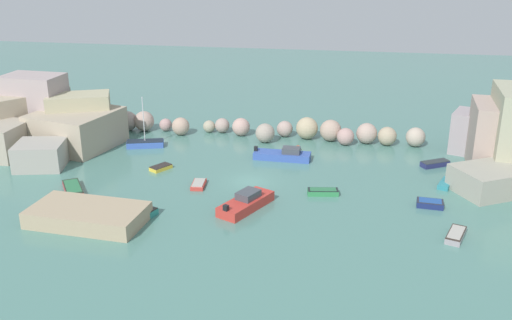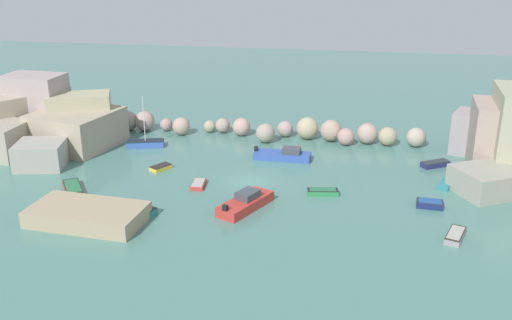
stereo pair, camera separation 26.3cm
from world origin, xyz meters
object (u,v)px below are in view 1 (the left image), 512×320
Objects in this scene: moored_boat_2 at (199,184)px; moored_boat_4 at (430,203)px; moored_boat_0 at (246,203)px; moored_boat_9 at (435,164)px; moored_boat_10 at (446,184)px; moored_boat_11 at (135,208)px; channel_buoy at (298,148)px; moored_boat_7 at (161,168)px; moored_boat_5 at (456,235)px; moored_boat_6 at (145,143)px; moored_boat_3 at (283,155)px; stone_dock at (88,215)px; moored_boat_1 at (323,192)px; moored_boat_8 at (73,188)px.

moored_boat_4 is at bearing 82.15° from moored_boat_2.
moored_boat_0 reaches higher than moored_boat_9.
moored_boat_11 is at bearing -48.21° from moored_boat_10.
moored_boat_9 is (15.14, -2.55, -0.01)m from channel_buoy.
moored_boat_7 is 29.35m from moored_boat_10.
channel_buoy is 0.19× the size of moored_boat_5.
moored_boat_0 is at bearing -60.96° from moored_boat_6.
moored_boat_2 is at bearing 78.68° from moored_boat_0.
moored_boat_6 reaches higher than moored_boat_7.
moored_boat_3 reaches higher than moored_boat_5.
channel_buoy is 15.35m from moored_boat_9.
moored_boat_1 is (19.52, 9.43, -0.42)m from stone_dock.
moored_boat_2 is 0.88× the size of moored_boat_10.
moored_boat_2 is 0.80× the size of moored_boat_5.
moored_boat_7 is (2.06, 13.15, -0.50)m from stone_dock.
moored_boat_6 is 2.03× the size of moored_boat_10.
moored_boat_8 is (-2.35, -13.80, -0.13)m from moored_boat_6.
channel_buoy reaches higher than moored_boat_11.
moored_boat_11 is (-27.57, 0.34, 0.02)m from moored_boat_5.
moored_boat_9 is (28.92, 5.99, 0.08)m from moored_boat_7.
channel_buoy is (15.84, 21.69, -0.41)m from stone_dock.
moored_boat_8 is at bearing -142.68° from channel_buoy.
moored_boat_3 is (1.69, 13.38, -0.07)m from moored_boat_0.
moored_boat_1 is 17.85m from moored_boat_7.
moored_boat_4 is at bearing -0.73° from moored_boat_10.
moored_boat_8 is (-6.56, -6.97, 0.06)m from moored_boat_7.
moored_boat_0 is 18.11m from moored_boat_5.
stone_dock is at bearing 137.69° from moored_boat_0.
channel_buoy is 0.24× the size of moored_boat_2.
moored_boat_9 reaches higher than moored_boat_8.
moored_boat_0 reaches higher than moored_boat_7.
moored_boat_0 is at bearing 21.86° from stone_dock.
moored_boat_8 is (-11.74, -3.21, 0.07)m from moored_boat_2.
moored_boat_1 reaches higher than moored_boat_7.
moored_boat_5 is 1.10× the size of moored_boat_10.
moored_boat_1 reaches higher than moored_boat_10.
stone_dock is 7.66m from moored_boat_8.
moored_boat_1 reaches higher than moored_boat_5.
channel_buoy is at bearing 139.83° from moored_boat_2.
moored_boat_4 is 10.89m from moored_boat_9.
moored_boat_5 is (1.42, -5.91, -0.03)m from moored_boat_4.
moored_boat_11 is at bearing 41.43° from stone_dock.
moored_boat_0 is 2.14× the size of moored_boat_10.
moored_boat_6 reaches higher than moored_boat_1.
moored_boat_8 is at bearing -115.95° from moored_boat_6.
moored_boat_6 is at bearing 63.34° from moored_boat_7.
moored_boat_11 is (-9.66, -2.35, -0.27)m from moored_boat_0.
moored_boat_9 is at bearing -9.56° from channel_buoy.
stone_dock is 2.18× the size of moored_boat_11.
moored_boat_8 is at bearing 169.30° from moored_boat_9.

